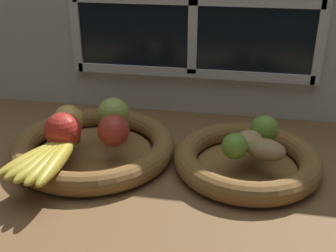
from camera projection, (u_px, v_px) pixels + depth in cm
name	position (u px, v px, depth cm)	size (l,w,h in cm)	color
ground_plane	(174.00, 167.00, 94.28)	(140.00, 90.00, 3.00)	brown
back_wall	(194.00, 11.00, 108.35)	(140.00, 4.60, 55.00)	silver
fruit_bowl_left	(94.00, 147.00, 95.24)	(36.89, 36.89, 4.94)	brown
fruit_bowl_right	(247.00, 160.00, 89.64)	(31.33, 31.33, 4.94)	brown
apple_red_front	(63.00, 131.00, 87.90)	(7.70, 7.70, 7.70)	red
apple_red_right	(114.00, 130.00, 89.01)	(6.86, 6.86, 6.86)	#B73828
apple_golden_left	(68.00, 120.00, 93.80)	(6.80, 6.80, 6.80)	#DBB756
apple_green_back	(113.00, 113.00, 96.76)	(7.30, 7.30, 7.30)	#99B74C
banana_bunch_front	(48.00, 158.00, 81.98)	(11.96, 20.32, 3.16)	gold
potato_large	(249.00, 141.00, 87.66)	(6.90, 5.73, 4.04)	tan
potato_small	(266.00, 150.00, 84.01)	(8.03, 5.33, 4.20)	#A38451
lime_near	(235.00, 146.00, 84.14)	(5.33, 5.33, 5.33)	#6B9E33
lime_far	(264.00, 129.00, 90.39)	(6.15, 6.15, 6.15)	#6B9E33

